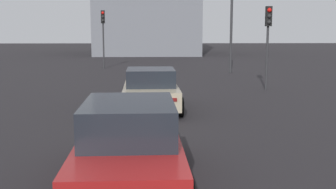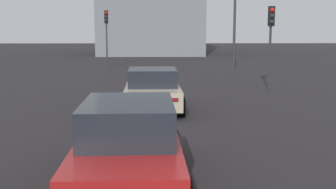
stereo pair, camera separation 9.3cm
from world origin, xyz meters
name	(u,v)px [view 1 (the left image)]	position (x,y,z in m)	size (l,w,h in m)	color
car_beige_right_lead	(151,90)	(10.86, 1.38, 0.71)	(4.16, 2.16, 1.46)	tan
car_red_right_second	(130,145)	(3.49, 1.68, 0.76)	(4.85, 2.07, 1.59)	maroon
traffic_light_near_left	(268,30)	(15.63, -3.96, 2.77)	(0.32, 0.29, 3.84)	#2D2D30
traffic_light_near_right	(103,27)	(26.83, 4.89, 2.95)	(0.32, 0.30, 4.11)	#2D2D30
street_lamp_kerbside	(232,9)	(23.23, -3.62, 4.06)	(0.56, 0.36, 6.85)	#2D2D30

